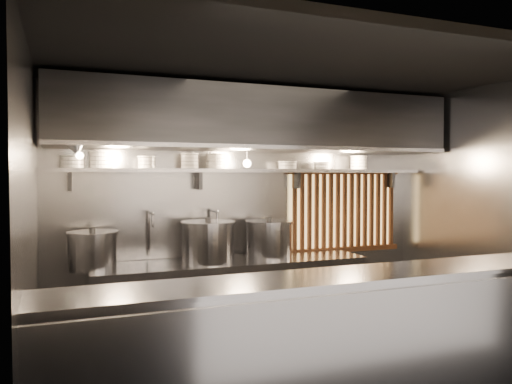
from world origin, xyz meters
TOP-DOWN VIEW (x-y plane):
  - floor at (0.00, 0.00)m, footprint 4.50×4.50m
  - ceiling at (0.00, 0.00)m, footprint 4.50×4.50m
  - wall_back at (0.00, 1.50)m, footprint 4.50×0.00m
  - wall_left at (-2.25, 0.00)m, footprint 0.00×3.00m
  - wall_right at (2.25, 0.00)m, footprint 0.00×3.00m
  - serving_counter at (0.00, -0.96)m, footprint 4.50×0.56m
  - cooking_bench at (-0.30, 1.13)m, footprint 3.00×0.70m
  - bowl_shelf at (0.00, 1.32)m, footprint 4.40×0.34m
  - exhaust_hood at (0.00, 1.10)m, footprint 4.40×0.81m
  - wood_screen at (1.30, 1.45)m, footprint 1.56×0.09m
  - faucet_left at (-1.15, 1.37)m, footprint 0.04×0.30m
  - faucet_right at (-0.45, 1.37)m, footprint 0.04×0.30m
  - heat_lamp at (-1.90, 0.85)m, footprint 0.25×0.35m
  - pendant_bulb at (-0.10, 1.20)m, footprint 0.09×0.09m
  - stock_pot_left at (-1.75, 1.16)m, footprint 0.64×0.64m
  - stock_pot_mid at (-0.58, 1.10)m, footprint 0.62×0.62m
  - stock_pot_right at (0.15, 1.16)m, footprint 0.58×0.58m
  - bowl_stack_0 at (-1.93, 1.32)m, footprint 0.24×0.24m
  - bowl_stack_1 at (-1.65, 1.32)m, footprint 0.24×0.24m
  - bowl_stack_2 at (-1.19, 1.32)m, footprint 0.20×0.20m
  - bowl_stack_3 at (-0.72, 1.32)m, footprint 0.20×0.20m
  - bowl_stack_4 at (-0.43, 1.32)m, footprint 0.23×0.23m
  - bowl_stack_5 at (0.45, 1.32)m, footprint 0.22×0.22m
  - bowl_stack_6 at (0.91, 1.32)m, footprint 0.21×0.21m
  - bowl_stack_7 at (1.43, 1.32)m, footprint 0.21×0.21m

SIDE VIEW (x-z plane):
  - floor at x=0.00m, z-range 0.00..0.00m
  - cooking_bench at x=-0.30m, z-range 0.00..0.90m
  - serving_counter at x=0.00m, z-range 0.00..1.13m
  - stock_pot_left at x=-1.75m, z-range 0.88..1.30m
  - stock_pot_right at x=0.15m, z-range 0.88..1.34m
  - stock_pot_mid at x=-0.58m, z-range 0.88..1.36m
  - faucet_left at x=-1.15m, z-range 1.06..1.56m
  - faucet_right at x=-0.45m, z-range 1.06..1.56m
  - wood_screen at x=1.30m, z-range 0.86..1.90m
  - wall_back at x=0.00m, z-range -0.85..3.65m
  - wall_left at x=-2.25m, z-range -0.10..2.90m
  - wall_right at x=2.25m, z-range -0.10..2.90m
  - bowl_shelf at x=0.00m, z-range 1.86..1.90m
  - bowl_stack_5 at x=0.45m, z-range 1.90..1.99m
  - bowl_stack_6 at x=0.91m, z-range 1.90..1.99m
  - pendant_bulb at x=-0.10m, z-range 1.87..2.05m
  - bowl_stack_0 at x=-1.93m, z-range 1.90..2.03m
  - bowl_stack_2 at x=-1.19m, z-range 1.90..2.03m
  - bowl_stack_1 at x=-1.65m, z-range 1.90..2.07m
  - bowl_stack_4 at x=-0.43m, z-range 1.90..2.07m
  - bowl_stack_7 at x=1.43m, z-range 1.90..2.07m
  - bowl_stack_3 at x=-0.72m, z-range 1.90..2.07m
  - heat_lamp at x=-1.90m, z-range 1.97..2.17m
  - exhaust_hood at x=0.00m, z-range 2.10..2.75m
  - ceiling at x=0.00m, z-range 2.80..2.80m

